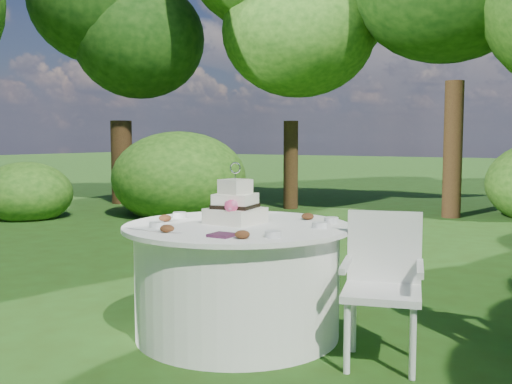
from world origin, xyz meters
TOP-DOWN VIEW (x-y plane):
  - ground at (0.00, 0.00)m, footprint 80.00×80.00m
  - napkins at (0.19, -0.48)m, footprint 0.14×0.14m
  - feather_plume at (-0.32, -0.51)m, footprint 0.48×0.07m
  - table at (0.00, 0.00)m, footprint 1.56×1.56m
  - cake at (-0.04, 0.05)m, footprint 0.35×0.36m
  - chair at (1.03, 0.04)m, footprint 0.56×0.56m
  - votives at (0.06, 0.05)m, footprint 1.22×0.95m
  - petal_cups at (-0.01, -0.17)m, footprint 0.94×1.07m

SIDE VIEW (x-z plane):
  - ground at x=0.00m, z-range 0.00..0.00m
  - table at x=0.00m, z-range 0.00..0.77m
  - chair at x=1.03m, z-range 0.07..0.97m
  - feather_plume at x=-0.32m, z-range 0.77..0.78m
  - napkins at x=0.19m, z-range 0.77..0.79m
  - votives at x=0.06m, z-range 0.77..0.81m
  - petal_cups at x=-0.01m, z-range 0.77..0.82m
  - cake at x=-0.04m, z-range 0.67..1.10m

